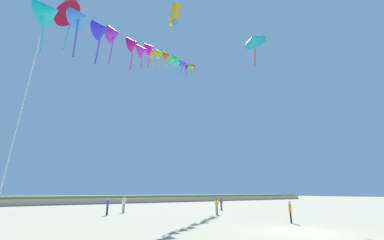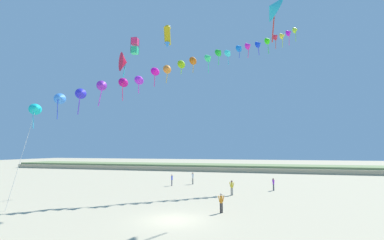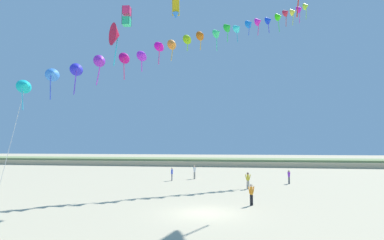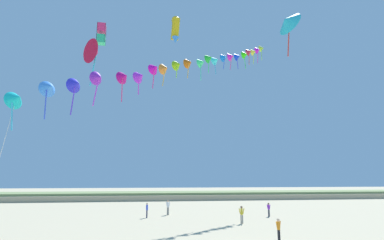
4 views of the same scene
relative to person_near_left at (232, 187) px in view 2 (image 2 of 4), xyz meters
The scene contains 12 objects.
ground_plane 11.65m from the person_near_left, 105.08° to the right, with size 240.00×240.00×0.00m, color #C1B28E.
dune_ridge 34.89m from the person_near_left, 94.97° to the left, with size 120.00×11.31×1.45m.
person_near_left is the anchor object (origin of this frame).
person_near_right 10.54m from the person_near_left, 148.17° to the left, with size 0.22×0.56×1.59m.
person_mid_center 10.19m from the person_near_left, 129.77° to the left, with size 0.49×0.48×1.72m.
person_far_left 6.61m from the person_near_left, 45.39° to the left, with size 0.28×0.50×1.49m.
person_far_right 8.24m from the person_near_left, 89.85° to the right, with size 0.49×0.35×1.52m.
kite_banner_string 17.37m from the person_near_left, 131.36° to the left, with size 28.11×30.54×26.99m.
large_kite_low_lead 25.07m from the person_near_left, 162.62° to the left, with size 1.02×1.02×2.43m.
large_kite_mid_trail 22.09m from the person_near_left, behind, with size 2.44×2.53×5.05m.
large_kite_high_solo 18.65m from the person_near_left, 157.62° to the right, with size 0.90×1.43×2.68m.
large_kite_outer_drift 19.93m from the person_near_left, 21.71° to the right, with size 2.80×3.22×5.24m.
Camera 2 is at (6.16, -18.05, 4.97)m, focal length 24.00 mm.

